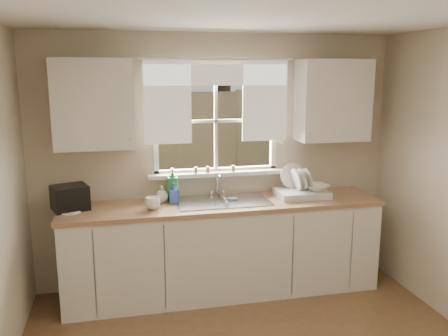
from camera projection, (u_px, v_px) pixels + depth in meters
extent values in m
cube|color=beige|center=(217.00, 225.00, 4.89)|extent=(3.60, 0.02, 1.15)
cube|color=beige|center=(216.00, 51.00, 4.53)|extent=(3.60, 0.02, 0.35)
cube|color=beige|center=(90.00, 124.00, 4.41)|extent=(1.20, 0.02, 1.00)
cube|color=beige|center=(329.00, 119.00, 4.93)|extent=(1.20, 0.02, 1.00)
cube|color=silver|center=(290.00, 4.00, 2.58)|extent=(3.60, 4.00, 0.02)
cube|color=white|center=(216.00, 170.00, 4.79)|extent=(1.30, 0.06, 0.05)
cube|color=white|center=(216.00, 70.00, 4.59)|extent=(1.30, 0.06, 0.05)
cube|color=white|center=(155.00, 123.00, 4.56)|extent=(0.05, 0.06, 1.05)
cube|color=white|center=(273.00, 120.00, 4.82)|extent=(0.05, 0.06, 1.05)
cube|color=white|center=(216.00, 121.00, 4.69)|extent=(0.03, 0.04, 1.00)
cube|color=white|center=(216.00, 121.00, 4.69)|extent=(1.20, 0.04, 0.03)
cube|color=white|center=(217.00, 174.00, 4.74)|extent=(1.38, 0.14, 0.04)
cylinder|color=white|center=(217.00, 59.00, 4.49)|extent=(1.50, 0.02, 0.02)
cube|color=silver|center=(168.00, 102.00, 4.48)|extent=(0.45, 0.02, 0.80)
cube|color=silver|center=(265.00, 100.00, 4.68)|extent=(0.45, 0.02, 0.80)
cube|color=silver|center=(217.00, 75.00, 4.53)|extent=(1.40, 0.02, 0.20)
cube|color=silver|center=(223.00, 249.00, 4.61)|extent=(3.00, 0.62, 0.87)
cube|color=#A17650|center=(223.00, 204.00, 4.52)|extent=(3.04, 0.65, 0.04)
cube|color=silver|center=(94.00, 104.00, 4.21)|extent=(0.70, 0.33, 0.80)
cube|color=silver|center=(333.00, 100.00, 4.71)|extent=(0.70, 0.33, 0.80)
cube|color=beige|center=(299.00, 174.00, 4.96)|extent=(0.08, 0.01, 0.12)
cylinder|color=brown|center=(208.00, 170.00, 4.69)|extent=(0.04, 0.04, 0.06)
cylinder|color=brown|center=(233.00, 168.00, 4.74)|extent=(0.04, 0.04, 0.06)
cylinder|color=brown|center=(196.00, 170.00, 4.66)|extent=(0.04, 0.04, 0.06)
cube|color=#335421|center=(167.00, 177.00, 9.78)|extent=(20.00, 10.00, 0.02)
cube|color=olive|center=(179.00, 148.00, 7.69)|extent=(8.00, 0.10, 1.80)
cube|color=maroon|center=(106.00, 117.00, 10.73)|extent=(3.00, 3.00, 2.20)
cube|color=black|center=(103.00, 60.00, 10.47)|extent=(3.20, 3.20, 0.30)
cylinder|color=#423021|center=(223.00, 94.00, 10.71)|extent=(0.36, 0.36, 3.20)
cube|color=#B7B7BC|center=(223.00, 209.00, 4.56)|extent=(0.84, 0.46, 0.18)
cube|color=#B7B7BC|center=(223.00, 201.00, 4.54)|extent=(0.88, 0.50, 0.01)
cube|color=#B7B7BC|center=(223.00, 203.00, 4.55)|extent=(0.02, 0.41, 0.14)
cylinder|color=silver|center=(217.00, 184.00, 4.76)|extent=(0.03, 0.03, 0.22)
cylinder|color=silver|center=(219.00, 175.00, 4.66)|extent=(0.02, 0.18, 0.02)
sphere|color=silver|center=(211.00, 192.00, 4.76)|extent=(0.05, 0.05, 0.05)
sphere|color=silver|center=(223.00, 192.00, 4.79)|extent=(0.05, 0.05, 0.05)
cube|color=silver|center=(301.00, 193.00, 4.72)|extent=(0.50, 0.38, 0.07)
cylinder|color=white|center=(293.00, 176.00, 4.79)|extent=(0.26, 0.08, 0.25)
cylinder|color=white|center=(296.00, 179.00, 4.68)|extent=(0.07, 0.22, 0.22)
cylinder|color=white|center=(302.00, 179.00, 4.69)|extent=(0.07, 0.22, 0.22)
cylinder|color=white|center=(308.00, 179.00, 4.70)|extent=(0.07, 0.22, 0.22)
imported|color=white|center=(316.00, 187.00, 4.69)|extent=(0.28, 0.28, 0.06)
imported|color=#2C8947|center=(173.00, 184.00, 4.55)|extent=(0.14, 0.14, 0.32)
imported|color=#2E52AE|center=(174.00, 193.00, 4.48)|extent=(0.09, 0.09, 0.20)
imported|color=beige|center=(162.00, 194.00, 4.51)|extent=(0.14, 0.14, 0.16)
cylinder|color=white|center=(70.00, 211.00, 4.20)|extent=(0.20, 0.20, 0.01)
imported|color=white|center=(153.00, 203.00, 4.28)|extent=(0.19, 0.19, 0.11)
cube|color=black|center=(70.00, 198.00, 4.26)|extent=(0.37, 0.34, 0.22)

